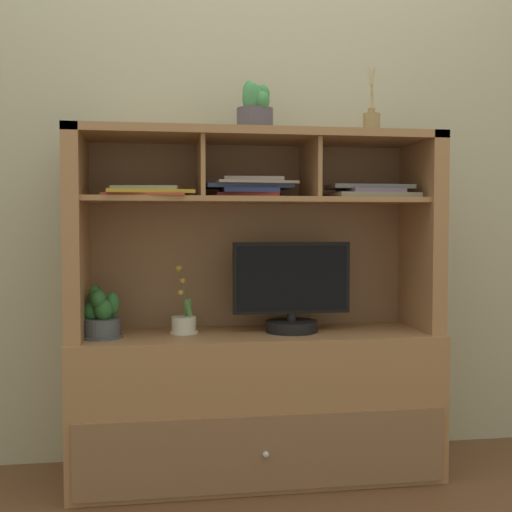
# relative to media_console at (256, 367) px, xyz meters

# --- Properties ---
(floor_plane) EXTENTS (6.00, 6.00, 0.02)m
(floor_plane) POSITION_rel_media_console_xyz_m (0.00, -0.01, -0.43)
(floor_plane) COLOR brown
(floor_plane) RESTS_ON ground
(back_wall) EXTENTS (6.00, 0.02, 2.80)m
(back_wall) POSITION_rel_media_console_xyz_m (0.00, 0.24, 0.98)
(back_wall) COLOR #B1AB8F
(back_wall) RESTS_ON ground
(media_console) EXTENTS (1.41, 0.46, 1.33)m
(media_console) POSITION_rel_media_console_xyz_m (0.00, 0.00, 0.00)
(media_console) COLOR #A27249
(media_console) RESTS_ON ground
(tv_monitor) EXTENTS (0.46, 0.20, 0.35)m
(tv_monitor) POSITION_rel_media_console_xyz_m (0.14, -0.02, 0.29)
(tv_monitor) COLOR black
(tv_monitor) RESTS_ON media_console
(potted_orchid) EXTENTS (0.11, 0.11, 0.26)m
(potted_orchid) POSITION_rel_media_console_xyz_m (-0.28, 0.00, 0.18)
(potted_orchid) COLOR beige
(potted_orchid) RESTS_ON media_console
(potted_fern) EXTENTS (0.16, 0.16, 0.19)m
(potted_fern) POSITION_rel_media_console_xyz_m (-0.59, -0.04, 0.22)
(potted_fern) COLOR #474D54
(potted_fern) RESTS_ON media_console
(magazine_stack_left) EXTENTS (0.34, 0.25, 0.05)m
(magazine_stack_left) POSITION_rel_media_console_xyz_m (0.45, -0.03, 0.68)
(magazine_stack_left) COLOR gray
(magazine_stack_left) RESTS_ON media_console
(magazine_stack_centre) EXTENTS (0.33, 0.27, 0.04)m
(magazine_stack_centre) POSITION_rel_media_console_xyz_m (-0.41, -0.06, 0.68)
(magazine_stack_centre) COLOR #A23E24
(magazine_stack_centre) RESTS_ON media_console
(magazine_stack_right) EXTENTS (0.35, 0.28, 0.08)m
(magazine_stack_right) POSITION_rel_media_console_xyz_m (-0.02, -0.00, 0.70)
(magazine_stack_right) COLOR #9D3129
(magazine_stack_right) RESTS_ON media_console
(diffuser_bottle) EXTENTS (0.07, 0.07, 0.26)m
(diffuser_bottle) POSITION_rel_media_console_xyz_m (0.46, -0.02, 0.96)
(diffuser_bottle) COLOR olive
(diffuser_bottle) RESTS_ON media_console
(potted_succulent) EXTENTS (0.16, 0.16, 0.21)m
(potted_succulent) POSITION_rel_media_console_xyz_m (-0.00, 0.02, 1.00)
(potted_succulent) COLOR #4E4752
(potted_succulent) RESTS_ON media_console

